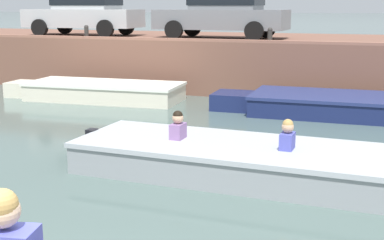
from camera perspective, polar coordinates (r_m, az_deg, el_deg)
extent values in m
plane|color=#4C605B|center=(9.89, 4.84, -4.02)|extent=(400.00, 400.00, 0.00)
cube|color=brown|center=(18.70, 12.08, 6.00)|extent=(60.00, 6.00, 1.67)
cube|color=#925F4C|center=(15.78, 10.84, 8.16)|extent=(60.00, 0.24, 0.08)
cube|color=silver|center=(15.98, -9.29, 2.89)|extent=(4.58, 1.95, 0.45)
cube|color=silver|center=(17.30, -17.41, 3.19)|extent=(0.95, 0.99, 0.45)
cube|color=white|center=(15.94, -9.32, 3.83)|extent=(4.64, 2.02, 0.08)
cube|color=brown|center=(15.81, -8.21, 3.44)|extent=(0.33, 1.54, 0.06)
cube|color=navy|center=(14.09, 17.98, 1.22)|extent=(5.63, 2.18, 0.44)
cube|color=navy|center=(14.49, 4.60, 2.06)|extent=(1.14, 1.17, 0.44)
cube|color=navy|center=(14.05, 18.05, 2.26)|extent=(5.69, 2.25, 0.08)
cube|color=brown|center=(14.07, 19.73, 1.75)|extent=(0.27, 1.88, 0.06)
cube|color=#93999E|center=(8.81, 4.91, -4.53)|extent=(5.39, 2.06, 0.45)
cube|color=#B1B7BD|center=(8.74, 4.94, -2.87)|extent=(5.45, 2.12, 0.08)
cube|color=brown|center=(8.88, 2.46, -3.25)|extent=(0.30, 1.69, 0.06)
cube|color=black|center=(9.89, -10.60, -2.24)|extent=(0.17, 0.21, 0.45)
cube|color=#4C51B2|center=(8.54, 10.10, -2.82)|extent=(0.21, 0.33, 0.44)
sphere|color=tan|center=(8.46, 10.18, -0.73)|extent=(0.19, 0.19, 0.19)
sphere|color=tan|center=(8.45, 10.19, -0.46)|extent=(0.17, 0.17, 0.17)
cube|color=#8C669E|center=(9.07, -1.51, -1.75)|extent=(0.21, 0.33, 0.44)
sphere|color=tan|center=(9.00, -1.52, 0.23)|extent=(0.19, 0.19, 0.19)
sphere|color=black|center=(8.99, -1.52, 0.48)|extent=(0.17, 0.17, 0.17)
cube|color=#B7BABC|center=(20.08, -11.51, 10.59)|extent=(4.21, 1.81, 0.64)
cube|color=#B7BABC|center=(20.00, -11.16, 12.38)|extent=(2.13, 1.54, 0.60)
cube|color=black|center=(20.00, -11.16, 12.38)|extent=(2.21, 1.58, 0.33)
cylinder|color=black|center=(20.02, -15.94, 9.45)|extent=(0.61, 0.20, 0.60)
cylinder|color=black|center=(21.47, -13.42, 9.74)|extent=(0.61, 0.20, 0.60)
cylinder|color=black|center=(18.73, -9.24, 9.60)|extent=(0.61, 0.20, 0.60)
cylinder|color=black|center=(20.28, -7.05, 9.85)|extent=(0.61, 0.20, 0.60)
cube|color=slate|center=(17.99, 3.13, 10.66)|extent=(4.35, 1.76, 0.64)
cube|color=slate|center=(17.94, 3.69, 12.63)|extent=(2.19, 1.51, 0.60)
cube|color=black|center=(17.94, 3.69, 12.63)|extent=(2.28, 1.55, 0.33)
cylinder|color=black|center=(17.66, -1.94, 9.61)|extent=(0.60, 0.19, 0.60)
cylinder|color=black|center=(19.25, 0.03, 9.82)|extent=(0.60, 0.19, 0.60)
cylinder|color=black|center=(16.82, 6.65, 9.41)|extent=(0.60, 0.19, 0.60)
cylinder|color=black|center=(18.49, 7.95, 9.61)|extent=(0.60, 0.19, 0.60)
cylinder|color=#2D2B28|center=(18.23, -11.19, 9.07)|extent=(0.14, 0.14, 0.35)
sphere|color=#2D2B28|center=(18.22, -11.21, 9.69)|extent=(0.15, 0.15, 0.15)
cylinder|color=#2D2B28|center=(16.03, 8.31, 8.79)|extent=(0.14, 0.14, 0.35)
sphere|color=#2D2B28|center=(16.02, 8.33, 9.48)|extent=(0.15, 0.15, 0.15)
sphere|color=beige|center=(3.25, -19.51, -9.12)|extent=(0.20, 0.20, 0.20)
sphere|color=tan|center=(3.23, -19.64, -8.52)|extent=(0.19, 0.19, 0.19)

